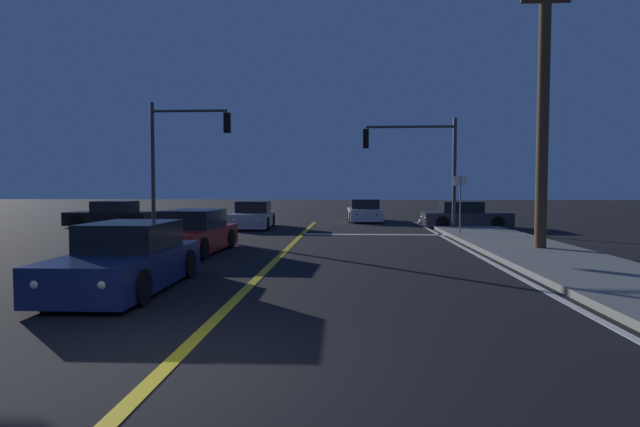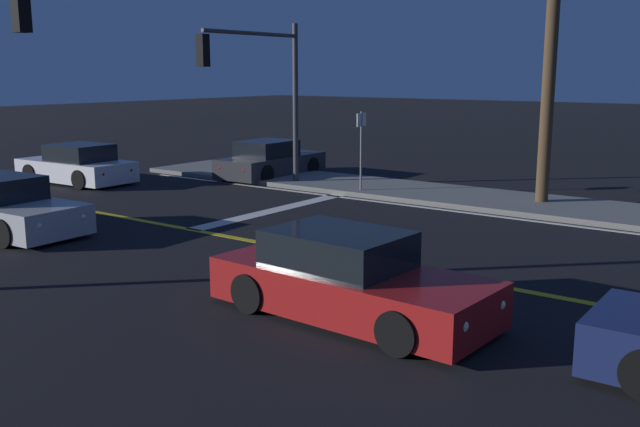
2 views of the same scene
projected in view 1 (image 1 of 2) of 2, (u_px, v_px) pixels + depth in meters
ground_plane at (162, 372)px, 5.69m from camera, size 160.00×160.00×0.00m
sidewalk_right at (554, 258)px, 14.31m from camera, size 3.20×32.79×0.15m
lane_line_center at (278, 258)px, 14.77m from camera, size 0.20×30.97×0.01m
lane_line_edge_right at (487, 260)px, 14.42m from camera, size 0.16×30.97×0.01m
stop_bar at (373, 235)px, 22.18m from camera, size 6.17×0.50×0.01m
car_side_waiting_black at (111, 216)px, 26.51m from camera, size 4.33×1.92×1.34m
car_parked_curb_red at (192, 234)px, 16.02m from camera, size 2.05×4.59×1.34m
car_mid_block_silver at (253, 216)px, 25.93m from camera, size 2.09×4.45×1.34m
car_lead_oncoming_white at (364, 212)px, 30.83m from camera, size 2.11×4.35×1.34m
car_far_approaching_navy at (128, 260)px, 10.29m from camera, size 1.90×4.49×1.34m
car_following_oncoming_charcoal at (465, 216)px, 26.06m from camera, size 4.40×1.95×1.34m
traffic_signal_near_right at (419, 155)px, 24.16m from camera, size 4.39×0.28×5.30m
traffic_signal_far_left at (180, 146)px, 23.39m from camera, size 3.70×0.28×5.92m
utility_pole_right at (543, 101)px, 15.94m from camera, size 1.79×0.36×9.19m
street_sign_corner at (460, 195)px, 21.38m from camera, size 0.56×0.08×2.57m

